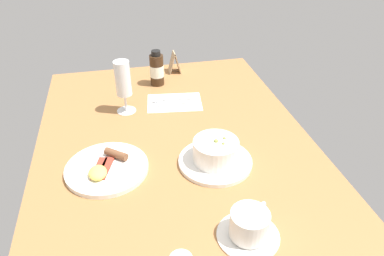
{
  "coord_description": "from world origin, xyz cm",
  "views": [
    {
      "loc": [
        -93.16,
        14.22,
        65.12
      ],
      "look_at": [
        -3.42,
        -5.32,
        4.21
      ],
      "focal_mm": 33.78,
      "sensor_mm": 36.0,
      "label": 1
    }
  ],
  "objects_px": {
    "porridge_bowl": "(216,153)",
    "cutlery_setting": "(173,102)",
    "wine_glass": "(123,81)",
    "breakfast_plate": "(106,168)",
    "coffee_cup": "(249,226)",
    "sauce_bottle_brown": "(158,69)",
    "menu_card": "(174,62)"
  },
  "relations": [
    {
      "from": "sauce_bottle_brown",
      "to": "coffee_cup",
      "type": "bearing_deg",
      "value": -173.46
    },
    {
      "from": "coffee_cup",
      "to": "menu_card",
      "type": "bearing_deg",
      "value": 0.63
    },
    {
      "from": "menu_card",
      "to": "breakfast_plate",
      "type": "bearing_deg",
      "value": 153.69
    },
    {
      "from": "sauce_bottle_brown",
      "to": "breakfast_plate",
      "type": "distance_m",
      "value": 0.55
    },
    {
      "from": "cutlery_setting",
      "to": "menu_card",
      "type": "height_order",
      "value": "menu_card"
    },
    {
      "from": "coffee_cup",
      "to": "menu_card",
      "type": "height_order",
      "value": "menu_card"
    },
    {
      "from": "porridge_bowl",
      "to": "sauce_bottle_brown",
      "type": "relative_size",
      "value": 1.49
    },
    {
      "from": "breakfast_plate",
      "to": "menu_card",
      "type": "height_order",
      "value": "menu_card"
    },
    {
      "from": "sauce_bottle_brown",
      "to": "porridge_bowl",
      "type": "bearing_deg",
      "value": -170.64
    },
    {
      "from": "coffee_cup",
      "to": "sauce_bottle_brown",
      "type": "bearing_deg",
      "value": 6.54
    },
    {
      "from": "porridge_bowl",
      "to": "cutlery_setting",
      "type": "bearing_deg",
      "value": 8.76
    },
    {
      "from": "sauce_bottle_brown",
      "to": "breakfast_plate",
      "type": "relative_size",
      "value": 0.61
    },
    {
      "from": "coffee_cup",
      "to": "breakfast_plate",
      "type": "xyz_separation_m",
      "value": [
        0.3,
        0.31,
        -0.02
      ]
    },
    {
      "from": "cutlery_setting",
      "to": "breakfast_plate",
      "type": "xyz_separation_m",
      "value": [
        -0.34,
        0.25,
        0.01
      ]
    },
    {
      "from": "menu_card",
      "to": "porridge_bowl",
      "type": "bearing_deg",
      "value": -179.44
    },
    {
      "from": "porridge_bowl",
      "to": "breakfast_plate",
      "type": "distance_m",
      "value": 0.3
    },
    {
      "from": "coffee_cup",
      "to": "porridge_bowl",
      "type": "bearing_deg",
      "value": 0.8
    },
    {
      "from": "cutlery_setting",
      "to": "coffee_cup",
      "type": "xyz_separation_m",
      "value": [
        -0.63,
        -0.06,
        0.03
      ]
    },
    {
      "from": "porridge_bowl",
      "to": "menu_card",
      "type": "xyz_separation_m",
      "value": [
        0.63,
        0.01,
        0.01
      ]
    },
    {
      "from": "cutlery_setting",
      "to": "porridge_bowl",
      "type": "bearing_deg",
      "value": -171.24
    },
    {
      "from": "porridge_bowl",
      "to": "wine_glass",
      "type": "xyz_separation_m",
      "value": [
        0.35,
        0.23,
        0.08
      ]
    },
    {
      "from": "cutlery_setting",
      "to": "sauce_bottle_brown",
      "type": "distance_m",
      "value": 0.18
    },
    {
      "from": "coffee_cup",
      "to": "breakfast_plate",
      "type": "bearing_deg",
      "value": 45.82
    },
    {
      "from": "coffee_cup",
      "to": "wine_glass",
      "type": "distance_m",
      "value": 0.66
    },
    {
      "from": "cutlery_setting",
      "to": "wine_glass",
      "type": "xyz_separation_m",
      "value": [
        -0.02,
        0.17,
        0.11
      ]
    },
    {
      "from": "wine_glass",
      "to": "breakfast_plate",
      "type": "distance_m",
      "value": 0.34
    },
    {
      "from": "breakfast_plate",
      "to": "menu_card",
      "type": "bearing_deg",
      "value": -26.31
    },
    {
      "from": "cutlery_setting",
      "to": "wine_glass",
      "type": "distance_m",
      "value": 0.21
    },
    {
      "from": "sauce_bottle_brown",
      "to": "menu_card",
      "type": "xyz_separation_m",
      "value": [
        0.1,
        -0.08,
        -0.02
      ]
    },
    {
      "from": "coffee_cup",
      "to": "sauce_bottle_brown",
      "type": "relative_size",
      "value": 1.01
    },
    {
      "from": "breakfast_plate",
      "to": "sauce_bottle_brown",
      "type": "bearing_deg",
      "value": -23.2
    },
    {
      "from": "wine_glass",
      "to": "breakfast_plate",
      "type": "bearing_deg",
      "value": 166.72
    }
  ]
}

